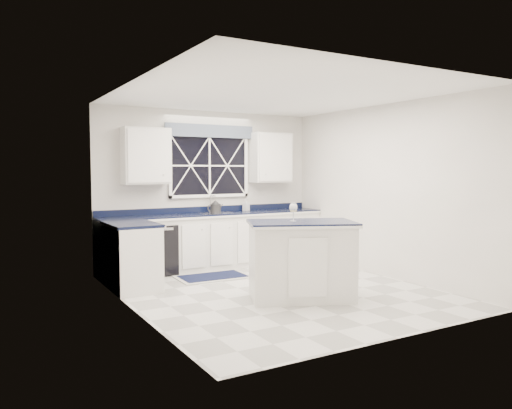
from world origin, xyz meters
TOP-DOWN VIEW (x-y plane):
  - ground at (0.00, 0.00)m, footprint 4.50×4.50m
  - back_wall at (0.00, 2.25)m, footprint 4.00×0.10m
  - base_cabinets at (-0.33, 1.78)m, footprint 3.99×1.60m
  - countertop at (0.00, 1.95)m, footprint 3.98×0.64m
  - dishwasher at (-1.10, 1.95)m, footprint 0.60×0.58m
  - window at (0.00, 2.20)m, footprint 1.65×0.09m
  - upper_cabinets at (0.00, 2.08)m, footprint 3.10×0.34m
  - faucet at (0.00, 2.14)m, footprint 0.05×0.20m
  - island at (0.06, -0.49)m, footprint 1.57×1.29m
  - rug at (-0.40, 1.25)m, footprint 1.14×0.72m
  - kettle at (0.02, 2.01)m, footprint 0.31×0.20m
  - wine_glass at (-0.03, -0.43)m, footprint 0.10×0.10m
  - soap_bottle at (0.68, 2.12)m, footprint 0.12×0.13m

SIDE VIEW (x-z plane):
  - ground at x=0.00m, z-range 0.00..0.00m
  - rug at x=-0.40m, z-range 0.00..0.02m
  - dishwasher at x=-1.10m, z-range 0.00..0.82m
  - base_cabinets at x=-0.33m, z-range 0.00..0.90m
  - island at x=0.06m, z-range 0.00..1.02m
  - countertop at x=0.00m, z-range 0.90..0.94m
  - kettle at x=0.02m, z-range 0.93..1.15m
  - soap_bottle at x=0.68m, z-range 0.94..1.15m
  - faucet at x=0.00m, z-range 0.95..1.25m
  - wine_glass at x=-0.03m, z-range 1.06..1.30m
  - back_wall at x=0.00m, z-range 0.00..2.70m
  - window at x=0.00m, z-range 1.20..2.46m
  - upper_cabinets at x=0.00m, z-range 1.45..2.35m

